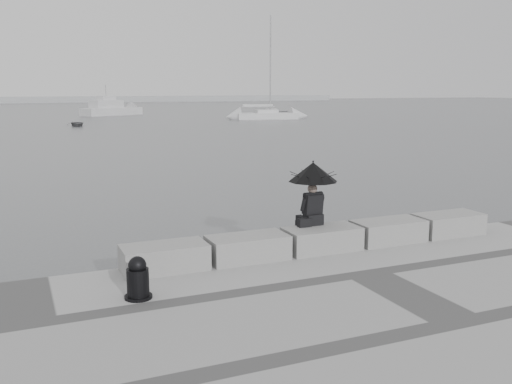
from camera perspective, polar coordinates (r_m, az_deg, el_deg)
name	(u,v)px	position (r m, az deg, el deg)	size (l,w,h in m)	color
ground	(311,267)	(12.76, 5.52, -7.48)	(360.00, 360.00, 0.00)	#4D5052
stone_block_far_left	(164,258)	(10.94, -9.15, -6.51)	(1.60, 0.80, 0.50)	gray
stone_block_left	(248,248)	(11.45, -0.84, -5.61)	(1.60, 0.80, 0.50)	gray
stone_block_centre	(322,239)	(12.18, 6.60, -4.71)	(1.60, 0.80, 0.50)	gray
stone_block_right	(388,231)	(13.09, 13.09, -3.85)	(1.60, 0.80, 0.50)	gray
stone_block_far_right	(448,224)	(14.14, 18.66, -3.07)	(1.60, 0.80, 0.50)	gray
seated_person	(313,180)	(12.19, 5.73, 1.23)	(1.06, 1.06, 1.39)	black
bag	(304,223)	(12.13, 4.86, -3.07)	(0.28, 0.16, 0.18)	black
mooring_bollard	(138,281)	(9.59, -11.73, -8.69)	(0.45, 0.45, 0.72)	black
sailboat_right	(267,115)	(73.12, 1.06, 7.70)	(8.05, 3.63, 12.90)	silver
motor_cruiser	(112,109)	(86.23, -14.23, 8.04)	(9.37, 6.82, 4.50)	silver
small_motorboat	(277,114)	(82.20, 2.07, 7.85)	(5.23, 2.57, 1.10)	black
dinghy	(77,124)	(62.60, -17.47, 6.53)	(2.89, 1.22, 0.49)	slate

